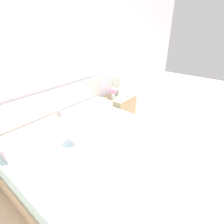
{
  "coord_description": "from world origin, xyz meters",
  "views": [
    {
      "loc": [
        -1.22,
        -2.11,
        1.84
      ],
      "look_at": [
        0.63,
        -0.59,
        0.62
      ],
      "focal_mm": 28.0,
      "sensor_mm": 36.0,
      "label": 1
    }
  ],
  "objects": [
    {
      "name": "ground_plane",
      "position": [
        0.0,
        0.0,
        0.0
      ],
      "size": [
        12.0,
        12.0,
        0.0
      ],
      "primitive_type": "plane",
      "color": "#CCB28E"
    },
    {
      "name": "table_lamp",
      "position": [
        1.3,
        -0.16,
        0.86
      ],
      "size": [
        0.21,
        0.21,
        0.36
      ],
      "color": "#A8B2BC",
      "rests_on": "nightstand"
    },
    {
      "name": "flower_vase",
      "position": [
        1.11,
        -0.24,
        0.74
      ],
      "size": [
        0.13,
        0.13,
        0.22
      ],
      "color": "silver",
      "rests_on": "nightstand"
    },
    {
      "name": "teacup",
      "position": [
        1.36,
        -0.4,
        0.63
      ],
      "size": [
        0.11,
        0.11,
        0.05
      ],
      "color": "white",
      "rests_on": "nightstand"
    },
    {
      "name": "nightstand",
      "position": [
        1.27,
        -0.25,
        0.3
      ],
      "size": [
        0.52,
        0.48,
        0.61
      ],
      "color": "tan",
      "rests_on": "ground_plane"
    },
    {
      "name": "bed",
      "position": [
        0.0,
        -1.0,
        0.29
      ],
      "size": [
        1.91,
        2.15,
        1.02
      ],
      "color": "tan",
      "rests_on": "ground_plane"
    },
    {
      "name": "wall_back",
      "position": [
        0.0,
        0.07,
        1.3
      ],
      "size": [
        8.0,
        0.06,
        2.6
      ],
      "color": "white",
      "rests_on": "ground_plane"
    }
  ]
}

